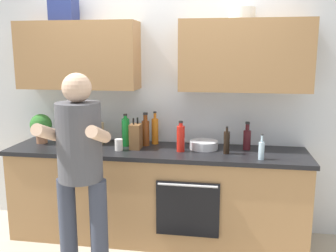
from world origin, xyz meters
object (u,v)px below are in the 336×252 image
object	(u,v)px
person_standing	(80,162)
bottle_hotsauce	(181,138)
bottle_water	(261,150)
grocery_bag_bread	(92,134)
bottle_wine	(247,139)
bottle_soda	(126,132)
bottle_soy	(227,142)
cup_coffee	(119,145)
mixing_bowl	(204,145)
knife_block	(136,136)
bottle_juice	(155,131)
potted_herb	(41,126)
bottle_vinegar	(146,132)

from	to	relation	value
person_standing	bottle_hotsauce	xyz separation A→B (m)	(0.68, 0.73, 0.05)
bottle_water	grocery_bag_bread	distance (m)	1.66
bottle_water	bottle_wine	distance (m)	0.34
bottle_wine	bottle_soda	world-z (taller)	bottle_soda
bottle_soy	grocery_bag_bread	distance (m)	1.35
bottle_hotsauce	grocery_bag_bread	distance (m)	0.93
person_standing	cup_coffee	bearing A→B (deg)	81.22
bottle_soy	cup_coffee	xyz separation A→B (m)	(-1.00, -0.04, -0.05)
bottle_soda	mixing_bowl	distance (m)	0.77
cup_coffee	knife_block	world-z (taller)	knife_block
person_standing	bottle_soy	xyz separation A→B (m)	(1.10, 0.72, 0.03)
bottle_juice	potted_herb	distance (m)	1.16
bottle_water	cup_coffee	distance (m)	1.30
mixing_bowl	bottle_juice	bearing A→B (deg)	166.53
mixing_bowl	potted_herb	xyz separation A→B (m)	(-1.64, -0.03, 0.14)
knife_block	bottle_soda	bearing A→B (deg)	143.83
bottle_wine	grocery_bag_bread	xyz separation A→B (m)	(-1.53, -0.02, -0.00)
bottle_soda	cup_coffee	xyz separation A→B (m)	(-0.02, -0.18, -0.09)
bottle_hotsauce	potted_herb	distance (m)	1.44
grocery_bag_bread	bottle_soda	bearing A→B (deg)	-3.90
person_standing	bottle_soda	size ratio (longest dim) A/B	5.20
cup_coffee	grocery_bag_bread	bearing A→B (deg)	149.02
bottle_water	bottle_juice	bearing A→B (deg)	158.16
bottle_soy	mixing_bowl	xyz separation A→B (m)	(-0.21, 0.14, -0.07)
bottle_soy	potted_herb	distance (m)	1.86
bottle_soy	bottle_juice	bearing A→B (deg)	159.66
bottle_water	bottle_wine	world-z (taller)	bottle_wine
bottle_water	mixing_bowl	world-z (taller)	bottle_water
bottle_juice	knife_block	distance (m)	0.26
knife_block	bottle_wine	bearing A→B (deg)	7.58
bottle_water	potted_herb	xyz separation A→B (m)	(-2.15, 0.26, 0.09)
bottle_wine	mixing_bowl	bearing A→B (deg)	-174.74
bottle_wine	potted_herb	bearing A→B (deg)	-178.22
bottle_vinegar	bottle_soda	bearing A→B (deg)	-166.07
bottle_hotsauce	cup_coffee	world-z (taller)	bottle_hotsauce
bottle_vinegar	mixing_bowl	size ratio (longest dim) A/B	1.22
person_standing	bottle_juice	bearing A→B (deg)	68.30
bottle_soy	grocery_bag_bread	xyz separation A→B (m)	(-1.34, 0.16, -0.00)
person_standing	bottle_soda	xyz separation A→B (m)	(0.12, 0.85, 0.06)
person_standing	grocery_bag_bread	size ratio (longest dim) A/B	7.90
bottle_vinegar	mixing_bowl	world-z (taller)	bottle_vinegar
bottle_soy	bottle_soda	bearing A→B (deg)	172.21
person_standing	bottle_wine	xyz separation A→B (m)	(1.29, 0.90, 0.03)
bottle_wine	bottle_soy	distance (m)	0.26
potted_herb	bottle_wine	bearing A→B (deg)	1.78
bottle_wine	knife_block	distance (m)	1.05
bottle_vinegar	bottle_hotsauce	world-z (taller)	bottle_vinegar
bottle_soda	bottle_soy	size ratio (longest dim) A/B	1.26
bottle_water	bottle_soy	size ratio (longest dim) A/B	0.88
mixing_bowl	bottle_vinegar	bearing A→B (deg)	176.40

